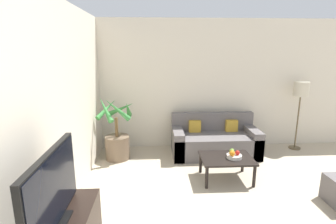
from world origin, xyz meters
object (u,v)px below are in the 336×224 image
floor_lamp (301,93)px  fruit_bowl (234,156)px  apple_green (232,151)px  apple_red (237,153)px  potted_palm (117,139)px  sofa_loveseat (214,141)px  television (53,190)px  coffee_table (226,160)px  orange_fruit (232,153)px

floor_lamp → fruit_bowl: 2.33m
apple_green → fruit_bowl: bearing=-70.7°
floor_lamp → apple_green: floor_lamp is taller
apple_red → apple_green: size_ratio=0.92×
potted_palm → apple_red: bearing=-26.1°
floor_lamp → fruit_bowl: size_ratio=5.97×
sofa_loveseat → fruit_bowl: size_ratio=7.02×
potted_palm → fruit_bowl: size_ratio=5.16×
apple_green → potted_palm: bearing=154.8°
television → sofa_loveseat: television is taller
television → coffee_table: size_ratio=1.23×
fruit_bowl → apple_green: apple_green is taller
coffee_table → television: bearing=-135.9°
apple_green → apple_red: bearing=-45.8°
apple_green → orange_fruit: (-0.03, -0.10, 0.00)m
television → apple_red: television is taller
sofa_loveseat → apple_green: size_ratio=21.05×
sofa_loveseat → floor_lamp: floor_lamp is taller
apple_green → orange_fruit: size_ratio=0.91×
television → apple_red: size_ratio=13.79×
potted_palm → fruit_bowl: potted_palm is taller
coffee_table → apple_red: 0.22m
floor_lamp → potted_palm: bearing=-175.0°
apple_red → coffee_table: bearing=165.7°
orange_fruit → apple_green: bearing=75.8°
apple_green → sofa_loveseat: bearing=92.0°
television → sofa_loveseat: (2.04, 3.00, -0.70)m
coffee_table → orange_fruit: size_ratio=9.40×
apple_red → orange_fruit: (-0.10, -0.03, 0.01)m
sofa_loveseat → orange_fruit: (0.01, -1.14, 0.21)m
television → orange_fruit: bearing=42.1°
television → fruit_bowl: bearing=42.0°
floor_lamp → television: bearing=-140.2°
television → floor_lamp: floor_lamp is taller
apple_red → orange_fruit: 0.10m
television → fruit_bowl: television is taller
potted_palm → orange_fruit: size_ratio=14.16×
fruit_bowl → sofa_loveseat: bearing=93.1°
potted_palm → apple_green: (1.97, -0.93, 0.08)m
fruit_bowl → orange_fruit: 0.09m
fruit_bowl → coffee_table: bearing=163.7°
coffee_table → apple_red: (0.16, -0.04, 0.14)m
television → apple_green: bearing=43.3°
potted_palm → sofa_loveseat: size_ratio=0.74×
television → potted_palm: size_ratio=0.82×
orange_fruit → television: bearing=-137.9°
potted_palm → television: bearing=-92.2°
potted_palm → orange_fruit: (1.94, -1.03, 0.09)m
television → apple_green: size_ratio=12.66×
fruit_bowl → apple_red: apple_red is taller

